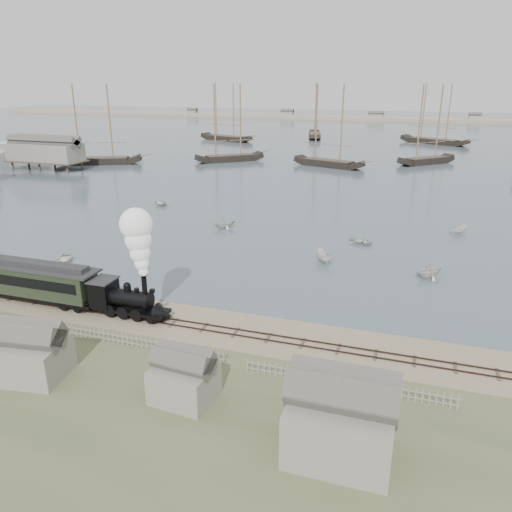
% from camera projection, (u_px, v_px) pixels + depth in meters
% --- Properties ---
extents(ground, '(600.00, 600.00, 0.00)m').
position_uv_depth(ground, '(223.00, 320.00, 45.90)').
color(ground, gray).
rests_on(ground, ground).
extents(harbor_water, '(600.00, 336.00, 0.06)m').
position_uv_depth(harbor_water, '(382.00, 135.00, 198.11)').
color(harbor_water, '#455563').
rests_on(harbor_water, ground).
extents(rail_track, '(120.00, 1.80, 0.16)m').
position_uv_depth(rail_track, '(214.00, 329.00, 44.09)').
color(rail_track, '#33221C').
rests_on(rail_track, ground).
extents(picket_fence_west, '(19.00, 0.10, 1.20)m').
position_uv_depth(picket_fence_west, '(119.00, 345.00, 41.54)').
color(picket_fence_west, gray).
rests_on(picket_fence_west, ground).
extents(picket_fence_east, '(15.00, 0.10, 1.20)m').
position_uv_depth(picket_fence_east, '(347.00, 390.00, 35.50)').
color(picket_fence_east, gray).
rests_on(picket_fence_east, ground).
extents(shed_left, '(5.00, 4.00, 4.10)m').
position_uv_depth(shed_left, '(33.00, 376.00, 37.20)').
color(shed_left, gray).
rests_on(shed_left, ground).
extents(shed_mid, '(4.00, 3.50, 3.60)m').
position_uv_depth(shed_mid, '(185.00, 398.00, 34.56)').
color(shed_mid, gray).
rests_on(shed_mid, ground).
extents(shed_right, '(6.00, 5.00, 5.10)m').
position_uv_depth(shed_right, '(339.00, 453.00, 29.54)').
color(shed_right, gray).
rests_on(shed_right, ground).
extents(far_spit, '(500.00, 20.00, 1.80)m').
position_uv_depth(far_spit, '(394.00, 120.00, 269.76)').
color(far_spit, tan).
rests_on(far_spit, ground).
extents(locomotive, '(8.03, 3.00, 10.01)m').
position_uv_depth(locomotive, '(136.00, 271.00, 44.78)').
color(locomotive, black).
rests_on(locomotive, ground).
extents(passenger_coach, '(15.30, 2.95, 3.72)m').
position_uv_depth(passenger_coach, '(29.00, 279.00, 49.13)').
color(passenger_coach, black).
rests_on(passenger_coach, ground).
extents(beached_dinghy, '(4.23, 4.59, 0.78)m').
position_uv_depth(beached_dinghy, '(39.00, 290.00, 51.52)').
color(beached_dinghy, silver).
rests_on(beached_dinghy, ground).
extents(rowboat_0, '(4.05, 3.75, 0.68)m').
position_uv_depth(rowboat_0, '(65.00, 258.00, 60.43)').
color(rowboat_0, silver).
rests_on(rowboat_0, harbor_water).
extents(rowboat_1, '(4.42, 4.51, 1.80)m').
position_uv_depth(rowboat_1, '(224.00, 222.00, 73.69)').
color(rowboat_1, silver).
rests_on(rowboat_1, harbor_water).
extents(rowboat_2, '(3.56, 3.00, 1.32)m').
position_uv_depth(rowboat_2, '(323.00, 257.00, 60.01)').
color(rowboat_2, silver).
rests_on(rowboat_2, harbor_water).
extents(rowboat_3, '(3.49, 3.99, 0.69)m').
position_uv_depth(rowboat_3, '(362.00, 241.00, 66.82)').
color(rowboat_3, silver).
rests_on(rowboat_3, harbor_water).
extents(rowboat_4, '(4.31, 4.38, 1.75)m').
position_uv_depth(rowboat_4, '(429.00, 270.00, 55.23)').
color(rowboat_4, silver).
rests_on(rowboat_4, harbor_water).
extents(rowboat_5, '(3.01, 3.08, 1.21)m').
position_uv_depth(rowboat_5, '(459.00, 230.00, 71.05)').
color(rowboat_5, silver).
rests_on(rowboat_5, harbor_water).
extents(rowboat_6, '(4.18, 4.36, 0.74)m').
position_uv_depth(rowboat_6, '(160.00, 203.00, 87.64)').
color(rowboat_6, silver).
rests_on(rowboat_6, harbor_water).
extents(schooner_0, '(21.95, 13.50, 20.00)m').
position_uv_depth(schooner_0, '(95.00, 125.00, 126.94)').
color(schooner_0, black).
rests_on(schooner_0, harbor_water).
extents(schooner_1, '(16.89, 15.41, 20.00)m').
position_uv_depth(schooner_1, '(229.00, 123.00, 131.23)').
color(schooner_1, black).
rests_on(schooner_1, harbor_water).
extents(schooner_2, '(18.97, 10.13, 20.00)m').
position_uv_depth(schooner_2, '(330.00, 126.00, 122.95)').
color(schooner_2, black).
rests_on(schooner_2, harbor_water).
extents(schooner_3, '(14.76, 14.83, 20.00)m').
position_uv_depth(schooner_3, '(430.00, 125.00, 126.96)').
color(schooner_3, black).
rests_on(schooner_3, harbor_water).
extents(schooner_6, '(21.66, 11.48, 20.00)m').
position_uv_depth(schooner_6, '(226.00, 112.00, 177.04)').
color(schooner_6, black).
rests_on(schooner_6, harbor_water).
extents(schooner_7, '(8.94, 20.56, 20.00)m').
position_uv_depth(schooner_7, '(316.00, 110.00, 185.42)').
color(schooner_7, black).
rests_on(schooner_7, harbor_water).
extents(schooner_8, '(23.35, 15.92, 20.00)m').
position_uv_depth(schooner_8, '(437.00, 114.00, 168.07)').
color(schooner_8, black).
rests_on(schooner_8, harbor_water).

